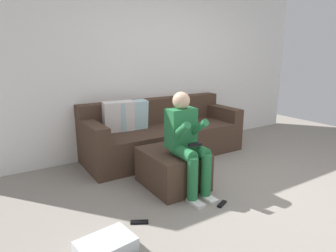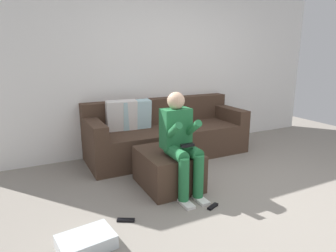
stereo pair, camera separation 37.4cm
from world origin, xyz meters
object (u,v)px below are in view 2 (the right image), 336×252
Objects in this scene: ottoman at (168,168)px; remote_near_ottoman at (213,206)px; couch_sectional at (165,134)px; storage_bin at (86,242)px; remote_by_storage_bin at (126,220)px; person_seated at (181,140)px.

ottoman is 0.72m from remote_near_ottoman.
couch_sectional is 1.10m from ottoman.
remote_near_ottoman is (0.18, -0.67, -0.20)m from ottoman.
ottoman is at bearing 33.70° from storage_bin.
remote_by_storage_bin is at bearing -143.82° from ottoman.
couch_sectional is 1.92m from remote_by_storage_bin.
ottoman is 0.67× the size of person_seated.
couch_sectional is 14.54× the size of remote_by_storage_bin.
remote_near_ottoman is 0.88× the size of remote_by_storage_bin.
couch_sectional is 1.30m from person_seated.
person_seated is at bearing -76.28° from ottoman.
remote_by_storage_bin is at bearing 147.24° from remote_near_ottoman.
couch_sectional reaches higher than storage_bin.
couch_sectional is at bearing 58.24° from remote_near_ottoman.
ottoman reaches higher than remote_by_storage_bin.
remote_by_storage_bin is (-0.70, -0.51, -0.20)m from ottoman.
ottoman is 0.45m from person_seated.
storage_bin is at bearing 160.61° from remote_near_ottoman.
ottoman is 5.17× the size of remote_near_ottoman.
couch_sectional is at bearing 81.57° from remote_by_storage_bin.
remote_by_storage_bin is (-0.75, -0.30, -0.60)m from person_seated.
remote_near_ottoman and remote_by_storage_bin have the same top height.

